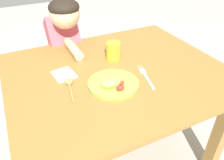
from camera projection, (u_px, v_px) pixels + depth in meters
The scene contains 8 objects.
ground_plane at pixel (116, 150), 1.58m from camera, with size 8.00×8.00×0.00m, color #AEA99D.
dining_table at pixel (117, 87), 1.27m from camera, with size 1.15×0.95×0.66m.
plate at pixel (113, 83), 1.08m from camera, with size 0.25×0.25×0.05m.
fork at pixel (146, 76), 1.15m from camera, with size 0.07×0.22×0.01m.
spoon at pixel (70, 85), 1.08m from camera, with size 0.06×0.19×0.02m.
drinking_cup at pixel (113, 51), 1.29m from camera, with size 0.08×0.08×0.10m, color gold.
person at pixel (66, 56), 1.61m from camera, with size 0.21×0.49×0.96m.
napkin at pixel (64, 74), 1.17m from camera, with size 0.10×0.13×0.00m, color white.
Camera 1 is at (-0.48, -0.91, 1.29)m, focal length 35.96 mm.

